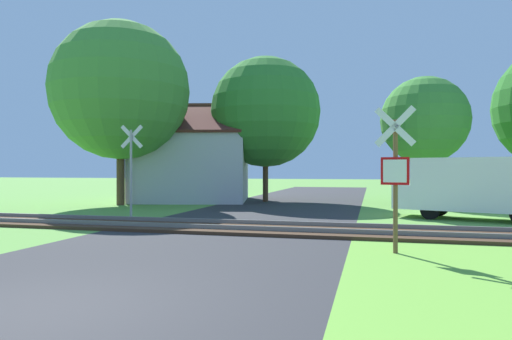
# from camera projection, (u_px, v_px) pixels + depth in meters

# --- Properties ---
(ground_plane) EXTENTS (160.00, 160.00, 0.00)m
(ground_plane) POSITION_uv_depth(u_px,v_px,m) (28.00, 317.00, 5.62)
(ground_plane) COLOR #5B933D
(road_asphalt) EXTENTS (7.21, 80.00, 0.01)m
(road_asphalt) POSITION_uv_depth(u_px,v_px,m) (116.00, 279.00, 7.56)
(road_asphalt) COLOR #2D2D30
(road_asphalt) RESTS_ON ground
(rail_track) EXTENTS (60.00, 2.60, 0.22)m
(rail_track) POSITION_uv_depth(u_px,v_px,m) (232.00, 228.00, 13.80)
(rail_track) COLOR #422D1E
(rail_track) RESTS_ON ground
(stop_sign_near) EXTENTS (0.86, 0.22, 3.19)m
(stop_sign_near) POSITION_uv_depth(u_px,v_px,m) (395.00, 172.00, 9.86)
(stop_sign_near) COLOR brown
(stop_sign_near) RESTS_ON ground
(crossing_sign_far) EXTENTS (0.88, 0.15, 3.47)m
(crossing_sign_far) POSITION_uv_depth(u_px,v_px,m) (131.00, 165.00, 16.81)
(crossing_sign_far) COLOR #9E9EA5
(crossing_sign_far) RESTS_ON ground
(house) EXTENTS (7.70, 7.76, 5.66)m
(house) POSITION_uv_depth(u_px,v_px,m) (193.00, 165.00, 26.55)
(house) COLOR #B7B7BC
(house) RESTS_ON ground
(tree_left) EXTENTS (7.03, 7.03, 9.36)m
(tree_left) POSITION_uv_depth(u_px,v_px,m) (121.00, 91.00, 23.24)
(tree_left) COLOR #513823
(tree_left) RESTS_ON ground
(tree_center) EXTENTS (6.21, 6.21, 8.16)m
(tree_center) POSITION_uv_depth(u_px,v_px,m) (265.00, 112.00, 25.74)
(tree_center) COLOR #513823
(tree_center) RESTS_ON ground
(tree_right) EXTENTS (4.52, 4.52, 6.65)m
(tree_right) POSITION_uv_depth(u_px,v_px,m) (425.00, 120.00, 23.75)
(tree_right) COLOR #513823
(tree_right) RESTS_ON ground
(mail_truck) EXTENTS (5.24, 3.36, 2.24)m
(mail_truck) POSITION_uv_depth(u_px,v_px,m) (471.00, 185.00, 16.49)
(mail_truck) COLOR white
(mail_truck) RESTS_ON ground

